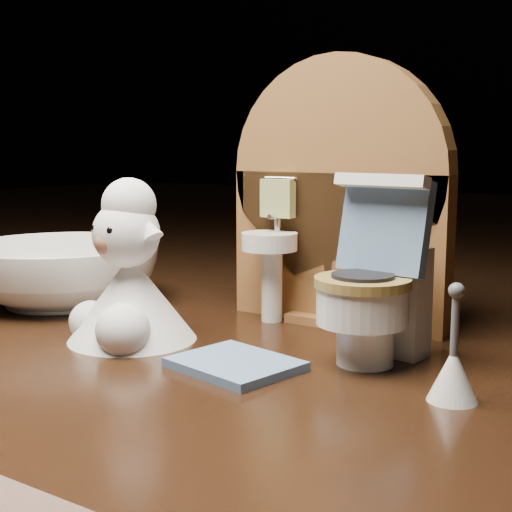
# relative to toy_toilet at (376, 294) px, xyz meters

# --- Properties ---
(backdrop_panel) EXTENTS (0.13, 0.05, 0.15)m
(backdrop_panel) POSITION_rel_toy_toilet_xyz_m (-0.05, 0.06, 0.03)
(backdrop_panel) COLOR brown
(backdrop_panel) RESTS_ON ground
(toy_toilet) EXTENTS (0.05, 0.06, 0.09)m
(toy_toilet) POSITION_rel_toy_toilet_xyz_m (0.00, 0.00, 0.00)
(toy_toilet) COLOR white
(toy_toilet) RESTS_ON ground
(bath_mat) EXTENTS (0.06, 0.05, 0.00)m
(bath_mat) POSITION_rel_toy_toilet_xyz_m (-0.05, -0.05, -0.03)
(bath_mat) COLOR #5A7AA1
(bath_mat) RESTS_ON ground
(toilet_brush) EXTENTS (0.02, 0.02, 0.05)m
(toilet_brush) POSITION_rel_toy_toilet_xyz_m (0.05, -0.03, -0.02)
(toilet_brush) COLOR white
(toilet_brush) RESTS_ON ground
(plush_lamb) EXTENTS (0.07, 0.07, 0.09)m
(plush_lamb) POSITION_rel_toy_toilet_xyz_m (-0.12, -0.04, -0.00)
(plush_lamb) COLOR white
(plush_lamb) RESTS_ON ground
(ceramic_bowl) EXTENTS (0.15, 0.15, 0.04)m
(ceramic_bowl) POSITION_rel_toy_toilet_xyz_m (-0.22, 0.00, -0.01)
(ceramic_bowl) COLOR white
(ceramic_bowl) RESTS_ON ground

